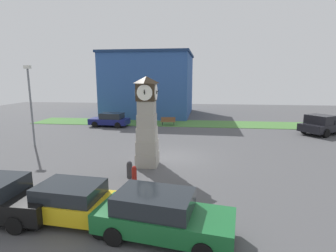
{
  "coord_description": "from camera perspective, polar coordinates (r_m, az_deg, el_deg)",
  "views": [
    {
      "loc": [
        1.52,
        -16.79,
        5.3
      ],
      "look_at": [
        -0.59,
        1.28,
        1.89
      ],
      "focal_mm": 28.0,
      "sensor_mm": 36.0,
      "label": 1
    }
  ],
  "objects": [
    {
      "name": "car_near_tower",
      "position": [
        10.66,
        -19.33,
        -15.36
      ],
      "size": [
        4.29,
        2.22,
        1.43
      ],
      "color": "gold",
      "rests_on": "ground_plane"
    },
    {
      "name": "warehouse_blue_far",
      "position": [
        37.9,
        -3.8,
        9.06
      ],
      "size": [
        11.9,
        12.32,
        8.55
      ],
      "color": "#2D5193",
      "rests_on": "ground_plane"
    },
    {
      "name": "pickup_truck",
      "position": [
        28.81,
        31.03,
        0.38
      ],
      "size": [
        5.55,
        4.83,
        1.85
      ],
      "color": "black",
      "rests_on": "ground_plane"
    },
    {
      "name": "street_lamp_near_road",
      "position": [
        22.51,
        -27.75,
        4.99
      ],
      "size": [
        0.5,
        0.24,
        6.15
      ],
      "color": "slate",
      "rests_on": "ground_plane"
    },
    {
      "name": "ground_plane",
      "position": [
        17.67,
        1.44,
        -6.83
      ],
      "size": [
        71.2,
        71.2,
        0.0
      ],
      "primitive_type": "plane",
      "color": "#4C4C4F"
    },
    {
      "name": "car_by_building",
      "position": [
        9.2,
        -1.48,
        -18.77
      ],
      "size": [
        4.81,
        2.54,
        1.54
      ],
      "color": "#19602D",
      "rests_on": "ground_plane"
    },
    {
      "name": "pedestrian_near_bench",
      "position": [
        35.1,
        -11.83,
        3.32
      ],
      "size": [
        0.25,
        0.41,
        1.7
      ],
      "color": "#3F3F47",
      "rests_on": "ground_plane"
    },
    {
      "name": "grass_verge_far",
      "position": [
        30.38,
        10.61,
        0.44
      ],
      "size": [
        42.72,
        4.47,
        0.04
      ],
      "primitive_type": "cube",
      "color": "#477A38",
      "rests_on": "ground_plane"
    },
    {
      "name": "bollard_near_tower",
      "position": [
        14.25,
        -8.37,
        -9.31
      ],
      "size": [
        0.31,
        0.31,
        0.92
      ],
      "color": "#333338",
      "rests_on": "ground_plane"
    },
    {
      "name": "bollard_mid_row",
      "position": [
        12.91,
        -7.34,
        -10.94
      ],
      "size": [
        0.24,
        0.24,
        1.13
      ],
      "color": "maroon",
      "rests_on": "ground_plane"
    },
    {
      "name": "car_end_of_row",
      "position": [
        29.09,
        -12.48,
        1.37
      ],
      "size": [
        4.32,
        2.18,
        1.47
      ],
      "color": "navy",
      "rests_on": "ground_plane"
    },
    {
      "name": "clock_tower",
      "position": [
        15.53,
        -4.6,
        0.3
      ],
      "size": [
        1.42,
        1.39,
        5.35
      ],
      "color": "#A09A90",
      "rests_on": "ground_plane"
    },
    {
      "name": "bench",
      "position": [
        29.03,
        0.03,
        1.16
      ],
      "size": [
        1.64,
        0.68,
        0.9
      ],
      "color": "brown",
      "rests_on": "ground_plane"
    }
  ]
}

